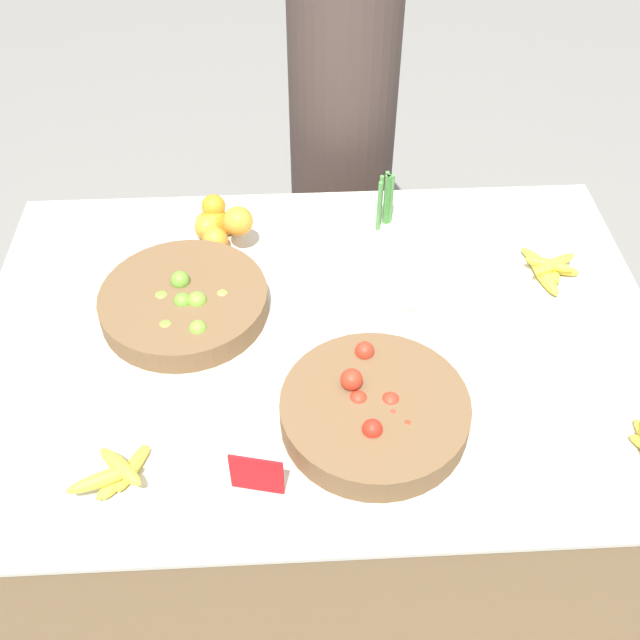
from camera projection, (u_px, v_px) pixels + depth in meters
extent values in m
plane|color=gray|center=(320.00, 504.00, 2.43)|extent=(12.00, 12.00, 0.00)
cube|color=olive|center=(320.00, 432.00, 2.15)|extent=(1.64, 1.15, 0.79)
cube|color=beige|center=(320.00, 336.00, 1.87)|extent=(1.71, 1.20, 0.01)
cylinder|color=brown|center=(184.00, 302.00, 1.90)|extent=(0.43, 0.43, 0.06)
sphere|color=#7AB238|center=(197.00, 301.00, 1.86)|extent=(0.05, 0.05, 0.05)
sphere|color=#7AB238|center=(198.00, 329.00, 1.79)|extent=(0.04, 0.04, 0.04)
sphere|color=#6BA333|center=(180.00, 280.00, 1.90)|extent=(0.05, 0.05, 0.05)
sphere|color=#7AB238|center=(162.00, 301.00, 1.89)|extent=(0.05, 0.05, 0.05)
sphere|color=#89BC42|center=(191.00, 303.00, 1.87)|extent=(0.04, 0.04, 0.04)
sphere|color=#89BC42|center=(223.00, 298.00, 1.89)|extent=(0.04, 0.04, 0.04)
sphere|color=#6BA333|center=(183.00, 301.00, 1.86)|extent=(0.05, 0.05, 0.05)
sphere|color=#7AB238|center=(167.00, 330.00, 1.82)|extent=(0.05, 0.05, 0.05)
cylinder|color=brown|center=(374.00, 412.00, 1.65)|extent=(0.42, 0.42, 0.07)
sphere|color=red|center=(372.00, 429.00, 1.57)|extent=(0.04, 0.04, 0.04)
sphere|color=red|center=(393.00, 418.00, 1.62)|extent=(0.05, 0.05, 0.05)
sphere|color=red|center=(365.00, 351.00, 1.72)|extent=(0.04, 0.04, 0.04)
sphere|color=red|center=(352.00, 380.00, 1.65)|extent=(0.05, 0.05, 0.05)
sphere|color=red|center=(382.00, 399.00, 1.69)|extent=(0.04, 0.04, 0.04)
sphere|color=red|center=(329.00, 429.00, 1.61)|extent=(0.04, 0.04, 0.04)
sphere|color=red|center=(418.00, 435.00, 1.61)|extent=(0.04, 0.04, 0.04)
sphere|color=red|center=(415.00, 397.00, 1.69)|extent=(0.05, 0.05, 0.05)
sphere|color=red|center=(358.00, 400.00, 1.64)|extent=(0.04, 0.04, 0.04)
sphere|color=red|center=(407.00, 428.00, 1.60)|extent=(0.04, 0.04, 0.04)
sphere|color=red|center=(390.00, 402.00, 1.64)|extent=(0.05, 0.05, 0.05)
sphere|color=orange|center=(227.00, 223.00, 2.13)|extent=(0.07, 0.07, 0.07)
sphere|color=orange|center=(208.00, 224.00, 2.12)|extent=(0.07, 0.07, 0.07)
sphere|color=orange|center=(214.00, 222.00, 2.12)|extent=(0.08, 0.08, 0.08)
sphere|color=orange|center=(216.00, 240.00, 2.07)|extent=(0.07, 0.07, 0.07)
sphere|color=orange|center=(208.00, 228.00, 2.10)|extent=(0.08, 0.08, 0.08)
sphere|color=orange|center=(238.00, 221.00, 2.03)|extent=(0.08, 0.08, 0.08)
sphere|color=orange|center=(213.00, 206.00, 2.10)|extent=(0.07, 0.07, 0.07)
cylinder|color=silver|center=(428.00, 280.00, 1.95)|extent=(0.32, 0.32, 0.08)
cube|color=red|center=(257.00, 475.00, 1.51)|extent=(0.11, 0.03, 0.11)
cylinder|color=#4C8E42|center=(379.00, 206.00, 2.10)|extent=(0.01, 0.01, 0.16)
cylinder|color=#428438|center=(388.00, 200.00, 2.12)|extent=(0.01, 0.01, 0.16)
cylinder|color=#4C8E42|center=(387.00, 199.00, 2.13)|extent=(0.01, 0.01, 0.16)
cylinder|color=#4C8E42|center=(386.00, 196.00, 2.14)|extent=(0.01, 0.01, 0.16)
cylinder|color=#4C8E42|center=(380.00, 200.00, 2.12)|extent=(0.01, 0.01, 0.16)
cylinder|color=#4C8E42|center=(391.00, 199.00, 2.13)|extent=(0.01, 0.01, 0.16)
cylinder|color=#4C8E42|center=(386.00, 200.00, 2.13)|extent=(0.01, 0.01, 0.16)
ellipsoid|color=yellow|center=(555.00, 268.00, 2.02)|extent=(0.13, 0.08, 0.03)
ellipsoid|color=yellow|center=(540.00, 263.00, 2.03)|extent=(0.10, 0.14, 0.03)
ellipsoid|color=yellow|center=(549.00, 265.00, 2.02)|extent=(0.12, 0.07, 0.03)
ellipsoid|color=yellow|center=(544.00, 276.00, 1.99)|extent=(0.06, 0.16, 0.03)
ellipsoid|color=yellow|center=(543.00, 269.00, 2.01)|extent=(0.09, 0.12, 0.03)
ellipsoid|color=yellow|center=(555.00, 264.00, 1.99)|extent=(0.14, 0.10, 0.03)
ellipsoid|color=yellow|center=(550.00, 265.00, 2.00)|extent=(0.13, 0.08, 0.03)
ellipsoid|color=yellow|center=(132.00, 468.00, 1.57)|extent=(0.07, 0.12, 0.03)
ellipsoid|color=yellow|center=(121.00, 478.00, 1.55)|extent=(0.11, 0.12, 0.03)
ellipsoid|color=yellow|center=(126.00, 473.00, 1.56)|extent=(0.10, 0.14, 0.03)
ellipsoid|color=yellow|center=(103.00, 479.00, 1.52)|extent=(0.15, 0.08, 0.03)
ellipsoid|color=yellow|center=(120.00, 467.00, 1.54)|extent=(0.12, 0.12, 0.03)
cylinder|color=#473833|center=(342.00, 140.00, 2.57)|extent=(0.36, 0.36, 1.52)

